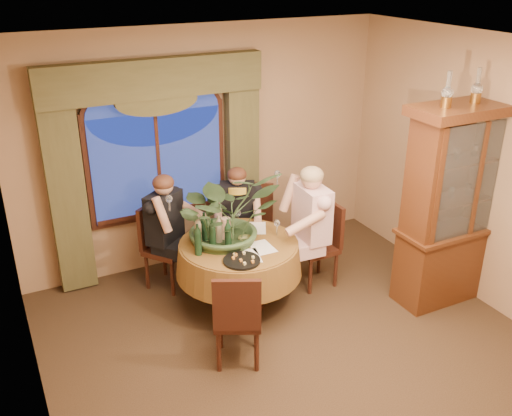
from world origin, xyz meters
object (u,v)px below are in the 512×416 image
wine_bottle_3 (198,231)px  wine_bottle_2 (228,235)px  chair_right (316,246)px  dining_table (239,274)px  wine_bottle_0 (204,227)px  person_back (165,232)px  china_cabinet (459,205)px  centerpiece_plant (226,179)px  person_scarf (238,218)px  wine_bottle_4 (212,235)px  olive_bowl (245,240)px  oil_lamp_center (477,85)px  stoneware_vase (226,229)px  chair_back_right (253,227)px  wine_bottle_1 (198,240)px  wine_bottle_5 (219,231)px  oil_lamp_right (505,82)px  chair_back (167,247)px  oil_lamp_left (448,89)px  person_pink (311,229)px  chair_front_left (238,315)px

wine_bottle_3 → wine_bottle_2: bearing=-41.6°
chair_right → dining_table: bearing=90.0°
wine_bottle_0 → person_back: bearing=115.0°
china_cabinet → centerpiece_plant: china_cabinet is taller
chair_right → person_scarf: 0.98m
wine_bottle_4 → olive_bowl: bearing=0.7°
oil_lamp_center → chair_right: 2.36m
china_cabinet → stoneware_vase: (-2.24, 0.95, -0.20)m
chair_back_right → wine_bottle_1: size_ratio=2.91×
person_back → wine_bottle_5: (0.36, -0.68, 0.24)m
chair_back_right → person_scarf: 0.27m
oil_lamp_right → person_back: (-3.08, 1.55, -1.65)m
centerpiece_plant → wine_bottle_4: 0.57m
dining_table → oil_lamp_center: 3.02m
chair_right → chair_back: 1.67m
stoneware_vase → oil_lamp_left: bearing=-26.9°
chair_back_right → person_back: (-1.11, -0.05, 0.20)m
wine_bottle_3 → wine_bottle_4: same height
centerpiece_plant → dining_table: bearing=-62.7°
person_pink → stoneware_vase: size_ratio=5.90×
oil_lamp_right → chair_back: (-3.07, 1.56, -1.85)m
wine_bottle_3 → wine_bottle_4: (0.10, -0.14, 0.00)m
person_pink → wine_bottle_1: size_ratio=4.44×
chair_right → chair_front_left: 1.59m
chair_front_left → oil_lamp_center: bearing=25.5°
chair_back → chair_front_left: same height
oil_lamp_right → wine_bottle_3: (-2.92, 0.96, -1.41)m
oil_lamp_center → chair_back: bearing=150.0°
person_pink → stoneware_vase: person_pink is taller
dining_table → oil_lamp_left: size_ratio=3.89×
dining_table → person_scarf: bearing=65.9°
olive_bowl → stoneware_vase: bearing=142.0°
person_back → wine_bottle_0: bearing=77.0°
chair_back → stoneware_vase: stoneware_vase is taller
oil_lamp_center → wine_bottle_5: size_ratio=1.03×
wine_bottle_1 → olive_bowl: bearing=4.1°
centerpiece_plant → wine_bottle_1: bearing=-154.0°
dining_table → wine_bottle_3: bearing=162.5°
dining_table → stoneware_vase: (-0.09, 0.11, 0.50)m
wine_bottle_4 → chair_right: bearing=1.6°
oil_lamp_right → wine_bottle_5: 3.19m
chair_right → wine_bottle_3: (-1.35, 0.11, 0.44)m
stoneware_vase → wine_bottle_2: (-0.06, -0.20, 0.04)m
stoneware_vase → centerpiece_plant: (0.02, 0.03, 0.54)m
person_back → wine_bottle_3: bearing=67.8°
oil_lamp_center → olive_bowl: (-2.08, 0.82, -1.55)m
oil_lamp_center → chair_back_right: size_ratio=0.35×
china_cabinet → wine_bottle_4: (-2.45, 0.82, -0.16)m
china_cabinet → wine_bottle_2: size_ratio=6.53×
chair_back → centerpiece_plant: size_ratio=0.80×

